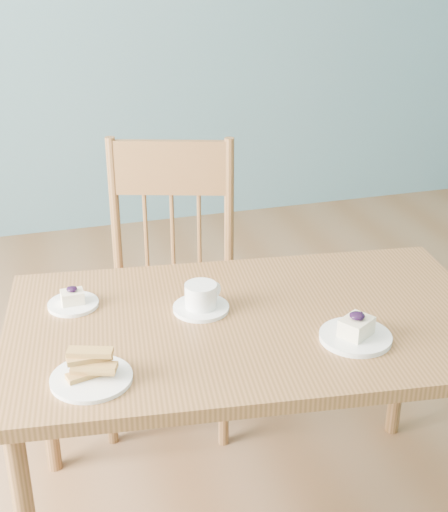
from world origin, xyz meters
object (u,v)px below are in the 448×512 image
at_px(dining_table, 250,341).
at_px(biscotti_plate, 91,372).
at_px(cheesecake_plate_far, 73,301).
at_px(coffee_cup, 201,299).
at_px(cheesecake_plate_near, 356,333).
at_px(dining_chair, 170,284).

distance_m(dining_table, biscotti_plate, 0.48).
height_order(cheesecake_plate_far, coffee_cup, coffee_cup).
height_order(cheesecake_plate_near, cheesecake_plate_far, cheesecake_plate_near).
bearing_deg(cheesecake_plate_far, cheesecake_plate_near, -29.57).
distance_m(cheesecake_plate_near, cheesecake_plate_far, 0.77).
height_order(dining_chair, biscotti_plate, dining_chair).
bearing_deg(dining_table, coffee_cup, 149.50).
distance_m(dining_chair, cheesecake_plate_far, 0.59).
relative_size(dining_table, coffee_cup, 8.96).
relative_size(dining_chair, cheesecake_plate_far, 7.12).
distance_m(dining_chair, biscotti_plate, 0.89).
bearing_deg(dining_chair, biscotti_plate, -96.30).
distance_m(dining_table, cheesecake_plate_near, 0.30).
xyz_separation_m(cheesecake_plate_far, coffee_cup, (0.33, -0.12, 0.02)).
relative_size(dining_chair, biscotti_plate, 5.21).
bearing_deg(biscotti_plate, dining_chair, 65.93).
distance_m(cheesecake_plate_far, biscotti_plate, 0.37).
height_order(dining_table, dining_chair, dining_chair).
bearing_deg(dining_chair, cheesecake_plate_far, -112.90).
relative_size(dining_table, dining_chair, 1.39).
bearing_deg(dining_table, biscotti_plate, -152.47).
bearing_deg(cheesecake_plate_near, coffee_cup, 142.20).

